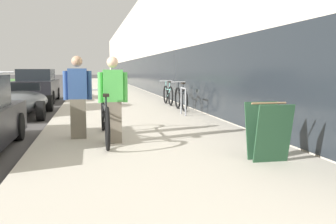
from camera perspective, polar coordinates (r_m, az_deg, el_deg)
The scene contains 11 objects.
sidewalk_slab at distance 25.70m, azimuth -9.06°, elevation 3.16°, with size 4.63×70.00×0.13m.
storefront_facade at distance 34.75m, azimuth 2.54°, elevation 9.37°, with size 10.01×70.00×6.56m.
tandem_bicycle at distance 7.54m, azimuth -9.60°, elevation -1.08°, with size 0.52×2.94×0.96m.
person_rider at distance 7.13m, azimuth -8.38°, elevation 1.85°, with size 0.55×0.22×1.63m.
person_bystander at distance 7.76m, azimuth -13.58°, elevation 2.21°, with size 0.56×0.22×1.66m.
bike_rack_hoop at distance 11.48m, azimuth 2.37°, elevation 2.11°, with size 0.05×0.60×0.84m.
cruiser_bike_nearest at distance 12.84m, azimuth 1.98°, elevation 2.09°, with size 0.52×1.72×0.97m.
cruiser_bike_middle at distance 14.86m, azimuth 0.01°, elevation 2.66°, with size 0.52×1.72×0.95m.
sandwich_board_sign at distance 5.91m, azimuth 15.00°, elevation -2.87°, with size 0.56×0.56×0.90m.
vintage_roadster_curbside at distance 13.12m, azimuth -21.83°, elevation 1.42°, with size 1.90×4.35×1.07m.
parked_sedan_far at distance 18.68m, azimuth -19.35°, elevation 3.64°, with size 1.80×4.64×1.55m.
Camera 1 is at (4.66, -4.63, 1.52)m, focal length 40.00 mm.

